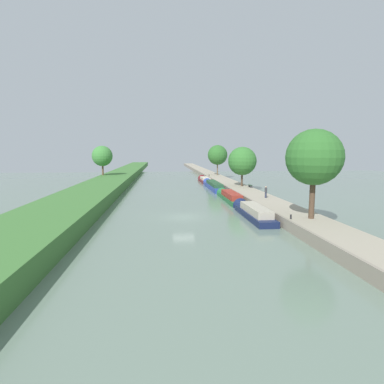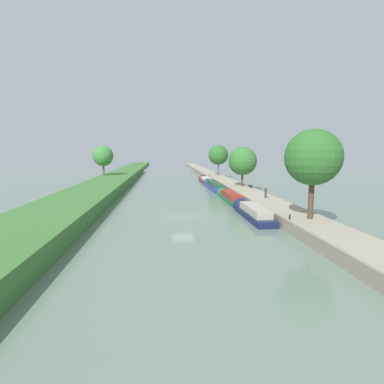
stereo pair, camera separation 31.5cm
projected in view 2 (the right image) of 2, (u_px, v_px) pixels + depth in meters
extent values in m
plane|color=slate|center=(183.00, 217.00, 35.92)|extent=(160.00, 160.00, 0.00)
cube|color=#3D7033|center=(62.00, 212.00, 34.57)|extent=(7.76, 260.00, 1.79)
cube|color=#9E937F|center=(282.00, 211.00, 36.92)|extent=(4.30, 260.00, 1.06)
cube|color=gray|center=(263.00, 211.00, 36.71)|extent=(0.25, 260.00, 1.11)
cube|color=#141E42|center=(253.00, 215.00, 35.34)|extent=(2.10, 10.28, 0.67)
cube|color=#B2A893|center=(255.00, 210.00, 34.74)|extent=(1.72, 7.19, 0.81)
cone|color=#141E42|center=(241.00, 206.00, 41.04)|extent=(1.99, 1.26, 1.99)
cube|color=#1E6033|center=(230.00, 199.00, 47.67)|extent=(2.00, 11.05, 0.60)
cube|color=maroon|center=(231.00, 195.00, 47.04)|extent=(1.64, 7.74, 0.81)
cone|color=#1E6033|center=(223.00, 193.00, 53.72)|extent=(1.90, 1.20, 1.90)
cube|color=#283D93|center=(214.00, 187.00, 62.98)|extent=(2.08, 15.31, 0.78)
cube|color=#234C2D|center=(215.00, 184.00, 62.12)|extent=(1.71, 10.72, 0.69)
cone|color=#283D93|center=(208.00, 183.00, 71.15)|extent=(1.98, 1.25, 1.98)
cube|color=maroon|center=(206.00, 181.00, 76.20)|extent=(2.20, 9.09, 0.66)
cube|color=beige|center=(206.00, 178.00, 75.67)|extent=(1.80, 6.37, 0.57)
cone|color=maroon|center=(203.00, 179.00, 81.34)|extent=(2.09, 1.32, 2.09)
cylinder|color=#4C3828|center=(311.00, 196.00, 29.97)|extent=(0.53, 0.53, 4.49)
sphere|color=#2D6628|center=(313.00, 157.00, 29.48)|extent=(5.38, 5.38, 5.38)
cylinder|color=#4C3828|center=(242.00, 178.00, 58.11)|extent=(0.35, 0.35, 3.24)
sphere|color=#33702D|center=(243.00, 161.00, 57.70)|extent=(5.28, 5.28, 5.28)
cylinder|color=brown|center=(218.00, 168.00, 85.39)|extent=(0.30, 0.30, 4.00)
sphere|color=#2D6628|center=(218.00, 155.00, 84.93)|extent=(5.39, 5.39, 5.39)
cylinder|color=brown|center=(104.00, 168.00, 74.85)|extent=(0.42, 0.42, 3.30)
sphere|color=#3D7F38|center=(103.00, 156.00, 74.46)|extent=(4.88, 4.88, 4.88)
cylinder|color=#282D42|center=(266.00, 195.00, 43.55)|extent=(0.26, 0.26, 0.82)
cylinder|color=#333338|center=(266.00, 190.00, 43.46)|extent=(0.34, 0.34, 0.62)
sphere|color=tan|center=(266.00, 187.00, 43.40)|extent=(0.22, 0.22, 0.22)
cylinder|color=black|center=(290.00, 217.00, 29.96)|extent=(0.16, 0.16, 0.45)
cylinder|color=black|center=(210.00, 175.00, 81.26)|extent=(0.16, 0.16, 0.45)
cube|color=#333338|center=(252.00, 187.00, 55.43)|extent=(0.40, 0.08, 0.41)
cube|color=#333338|center=(250.00, 186.00, 56.62)|extent=(0.40, 0.08, 0.41)
cube|color=#2D4733|center=(251.00, 185.00, 55.99)|extent=(0.44, 1.50, 0.06)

